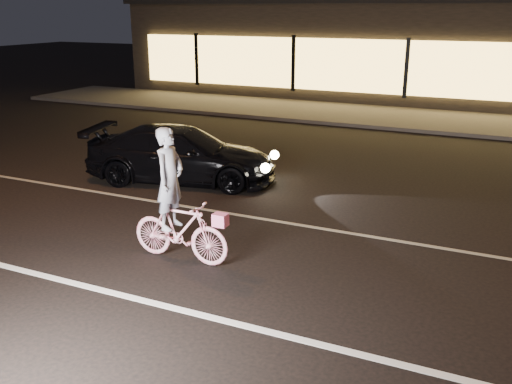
% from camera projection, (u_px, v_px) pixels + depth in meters
% --- Properties ---
extents(ground, '(90.00, 90.00, 0.00)m').
position_uv_depth(ground, '(214.00, 261.00, 8.83)').
color(ground, black).
rests_on(ground, ground).
extents(lane_stripe_near, '(60.00, 0.12, 0.01)m').
position_uv_depth(lane_stripe_near, '(159.00, 304.00, 7.53)').
color(lane_stripe_near, silver).
rests_on(lane_stripe_near, ground).
extents(lane_stripe_far, '(60.00, 0.10, 0.01)m').
position_uv_depth(lane_stripe_far, '(266.00, 219.00, 10.55)').
color(lane_stripe_far, gray).
rests_on(lane_stripe_far, ground).
extents(sidewalk, '(30.00, 4.00, 0.12)m').
position_uv_depth(sidewalk, '(393.00, 118.00, 20.03)').
color(sidewalk, '#383533').
rests_on(sidewalk, ground).
extents(storefront, '(25.40, 8.42, 4.20)m').
position_uv_depth(storefront, '(426.00, 46.00, 24.53)').
color(storefront, black).
rests_on(storefront, ground).
extents(cyclist, '(1.65, 0.57, 2.08)m').
position_uv_depth(cyclist, '(177.00, 215.00, 8.67)').
color(cyclist, '#E23661').
rests_on(cyclist, ground).
extents(sedan, '(4.52, 2.65, 1.23)m').
position_uv_depth(sedan, '(182.00, 154.00, 12.74)').
color(sedan, black).
rests_on(sedan, ground).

